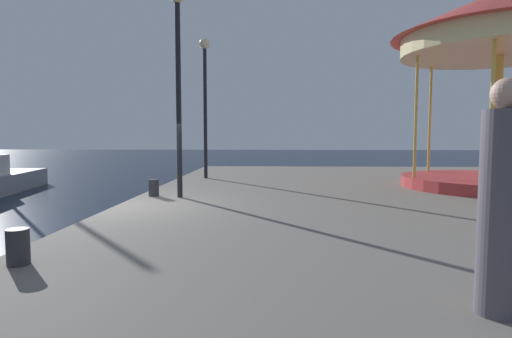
{
  "coord_description": "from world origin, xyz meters",
  "views": [
    {
      "loc": [
        3.21,
        -8.29,
        2.21
      ],
      "look_at": [
        2.7,
        4.03,
        1.23
      ],
      "focal_mm": 28.91,
      "sensor_mm": 36.0,
      "label": 1
    }
  ],
  "objects_px": {
    "person_by_the_water": "(502,205)",
    "lamp_post_mid_promenade": "(178,57)",
    "carousel": "(499,42)",
    "lamp_post_far_end": "(205,84)",
    "bollard_north": "(154,188)",
    "bollard_center": "(18,247)"
  },
  "relations": [
    {
      "from": "person_by_the_water",
      "to": "lamp_post_mid_promenade",
      "type": "bearing_deg",
      "value": 122.71
    },
    {
      "from": "carousel",
      "to": "lamp_post_far_end",
      "type": "height_order",
      "value": "carousel"
    },
    {
      "from": "person_by_the_water",
      "to": "bollard_north",
      "type": "bearing_deg",
      "value": 126.22
    },
    {
      "from": "bollard_north",
      "to": "person_by_the_water",
      "type": "distance_m",
      "value": 7.82
    },
    {
      "from": "lamp_post_far_end",
      "to": "bollard_north",
      "type": "bearing_deg",
      "value": -97.1
    },
    {
      "from": "carousel",
      "to": "bollard_north",
      "type": "bearing_deg",
      "value": -167.63
    },
    {
      "from": "lamp_post_far_end",
      "to": "bollard_center",
      "type": "height_order",
      "value": "lamp_post_far_end"
    },
    {
      "from": "lamp_post_far_end",
      "to": "bollard_center",
      "type": "bearing_deg",
      "value": -93.14
    },
    {
      "from": "lamp_post_far_end",
      "to": "bollard_center",
      "type": "distance_m",
      "value": 9.97
    },
    {
      "from": "lamp_post_mid_promenade",
      "to": "bollard_center",
      "type": "distance_m",
      "value": 5.93
    },
    {
      "from": "bollard_center",
      "to": "person_by_the_water",
      "type": "relative_size",
      "value": 0.22
    },
    {
      "from": "bollard_north",
      "to": "person_by_the_water",
      "type": "bearing_deg",
      "value": -53.78
    },
    {
      "from": "carousel",
      "to": "lamp_post_far_end",
      "type": "xyz_separation_m",
      "value": [
        -8.3,
        2.36,
        -0.78
      ]
    },
    {
      "from": "person_by_the_water",
      "to": "carousel",
      "type": "bearing_deg",
      "value": 62.74
    },
    {
      "from": "bollard_north",
      "to": "lamp_post_mid_promenade",
      "type": "bearing_deg",
      "value": -12.21
    },
    {
      "from": "carousel",
      "to": "bollard_center",
      "type": "bearing_deg",
      "value": -140.98
    },
    {
      "from": "lamp_post_far_end",
      "to": "bollard_north",
      "type": "relative_size",
      "value": 11.66
    },
    {
      "from": "carousel",
      "to": "bollard_center",
      "type": "height_order",
      "value": "carousel"
    },
    {
      "from": "lamp_post_far_end",
      "to": "person_by_the_water",
      "type": "bearing_deg",
      "value": -68.97
    },
    {
      "from": "lamp_post_mid_promenade",
      "to": "bollard_center",
      "type": "bearing_deg",
      "value": -97.23
    },
    {
      "from": "bollard_north",
      "to": "bollard_center",
      "type": "distance_m",
      "value": 5.21
    },
    {
      "from": "lamp_post_mid_promenade",
      "to": "bollard_center",
      "type": "xyz_separation_m",
      "value": [
        -0.64,
        -5.07,
        -3.0
      ]
    }
  ]
}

